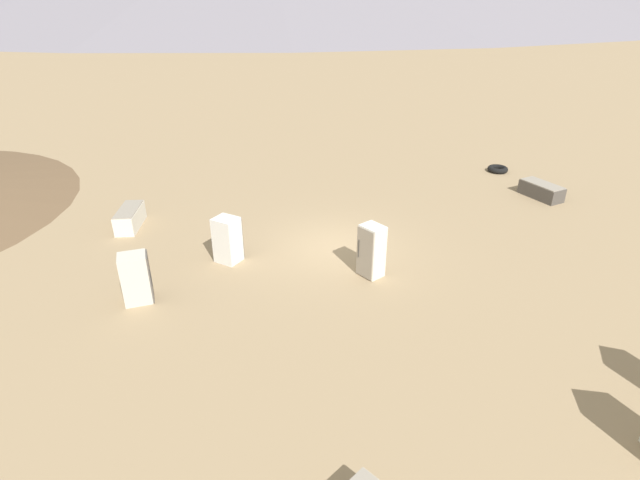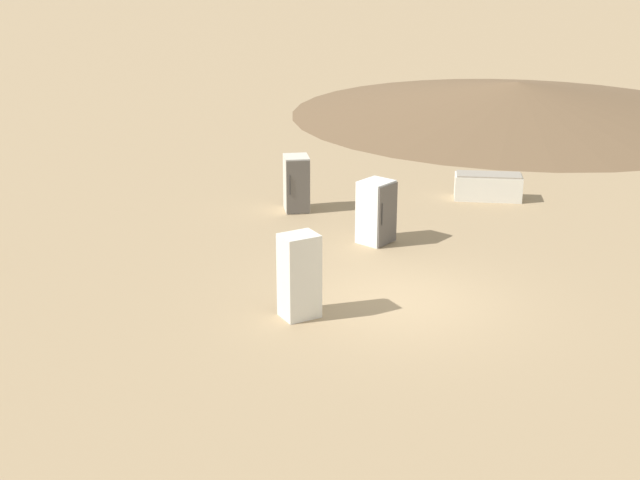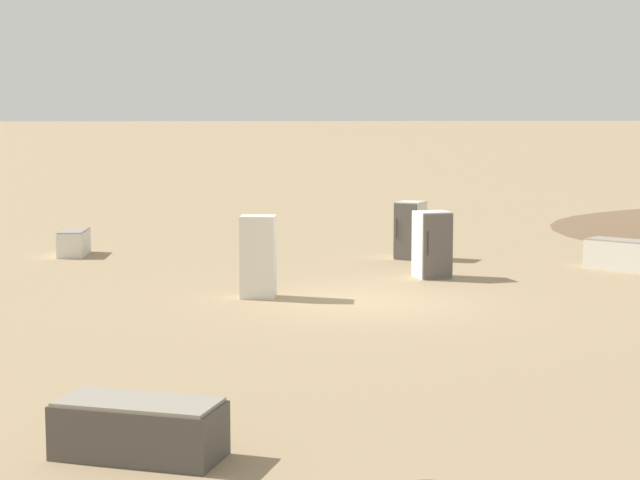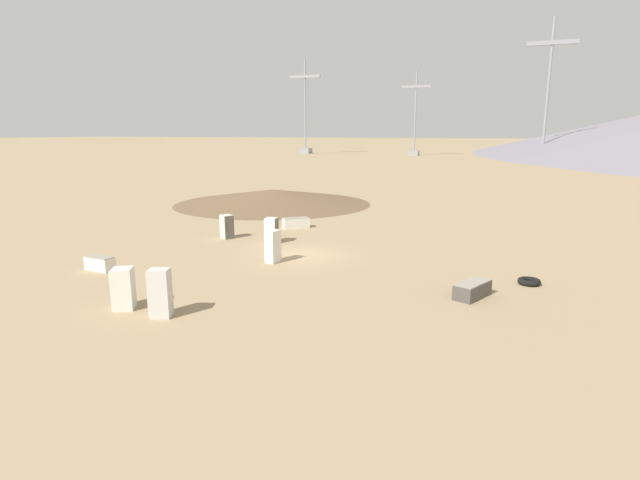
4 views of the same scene
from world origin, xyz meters
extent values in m
plane|color=#9E8460|center=(0.00, 0.00, 0.00)|extent=(1000.00, 1000.00, 0.00)
cube|color=#4C4742|center=(9.20, -4.10, 0.30)|extent=(1.45, 1.98, 0.60)
cube|color=gray|center=(9.20, -4.10, 0.62)|extent=(1.39, 1.90, 0.04)
cube|color=silver|center=(-0.76, -2.01, 0.84)|extent=(0.68, 0.79, 1.67)
cube|color=gray|center=(-1.05, -1.95, 0.84)|extent=(0.17, 0.66, 1.60)
cylinder|color=#2D2D2D|center=(-1.03, -1.70, 0.92)|extent=(0.02, 0.02, 0.58)
cube|color=white|center=(-2.89, 2.12, 0.76)|extent=(0.76, 0.83, 1.51)
cube|color=#56514C|center=(-2.55, 2.18, 0.76)|extent=(0.15, 0.70, 1.45)
cylinder|color=#2D2D2D|center=(-2.48, 1.93, 0.83)|extent=(0.02, 0.02, 0.53)
cube|color=silver|center=(-3.39, 6.97, 0.34)|extent=(1.82, 1.75, 0.69)
cube|color=gray|center=(-3.39, 6.97, 0.71)|extent=(1.75, 1.68, 0.04)
cube|color=silver|center=(-7.94, -6.30, 0.32)|extent=(1.51, 0.78, 0.63)
cube|color=gray|center=(-7.94, -6.30, 0.65)|extent=(1.45, 0.75, 0.04)
cube|color=beige|center=(-6.10, 2.34, 0.74)|extent=(0.97, 0.94, 1.47)
cube|color=#56514C|center=(-5.77, 2.13, 0.74)|extent=(0.36, 0.53, 1.41)
cylinder|color=#2D2D2D|center=(-5.87, 1.93, 0.81)|extent=(0.02, 0.02, 0.52)
camera|label=1|loc=(-12.24, -9.13, 7.91)|focal=28.00mm
camera|label=2|loc=(11.41, -12.08, 7.11)|focal=50.00mm
camera|label=3|loc=(20.60, -3.70, 3.72)|focal=60.00mm
camera|label=4|loc=(10.29, -24.26, 6.56)|focal=28.00mm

